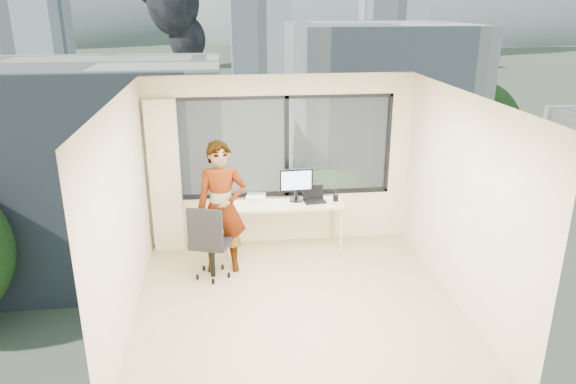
{
  "coord_description": "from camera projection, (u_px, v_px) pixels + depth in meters",
  "views": [
    {
      "loc": [
        -0.82,
        -5.79,
        3.57
      ],
      "look_at": [
        0.0,
        1.0,
        1.15
      ],
      "focal_mm": 33.41,
      "sensor_mm": 36.0,
      "label": 1
    }
  ],
  "objects": [
    {
      "name": "laptop",
      "position": [
        315.0,
        195.0,
        8.0
      ],
      "size": [
        0.35,
        0.36,
        0.2
      ],
      "primitive_type": null,
      "rotation": [
        0.0,
        0.0,
        0.1
      ],
      "color": "black",
      "rests_on": "desk"
    },
    {
      "name": "ceiling",
      "position": [
        299.0,
        97.0,
        5.83
      ],
      "size": [
        4.0,
        4.0,
        0.01
      ],
      "primitive_type": "cube",
      "color": "white",
      "rests_on": "ground"
    },
    {
      "name": "desk",
      "position": [
        283.0,
        226.0,
        8.13
      ],
      "size": [
        1.8,
        0.6,
        0.75
      ],
      "primitive_type": "cube",
      "color": "beige",
      "rests_on": "floor"
    },
    {
      "name": "exterior_ground",
      "position": [
        226.0,
        83.0,
        123.67
      ],
      "size": [
        400.0,
        400.0,
        0.04
      ],
      "primitive_type": "cube",
      "color": "#515B3D",
      "rests_on": "ground"
    },
    {
      "name": "monitor",
      "position": [
        296.0,
        185.0,
        8.0
      ],
      "size": [
        0.51,
        0.13,
        0.51
      ],
      "primitive_type": null,
      "rotation": [
        0.0,
        0.0,
        0.05
      ],
      "color": "black",
      "rests_on": "desk"
    },
    {
      "name": "tree_c",
      "position": [
        473.0,
        146.0,
        49.62
      ],
      "size": [
        8.4,
        8.4,
        10.0
      ],
      "primitive_type": null,
      "color": "#234617",
      "rests_on": "exterior_ground"
    },
    {
      "name": "pen_cup",
      "position": [
        336.0,
        198.0,
        8.06
      ],
      "size": [
        0.09,
        0.09,
        0.1
      ],
      "primitive_type": "cylinder",
      "rotation": [
        0.0,
        0.0,
        -0.07
      ],
      "color": "black",
      "rests_on": "desk"
    },
    {
      "name": "far_tower_a",
      "position": [
        20.0,
        25.0,
        91.65
      ],
      "size": [
        14.0,
        14.0,
        28.0
      ],
      "primitive_type": "cube",
      "color": "silver",
      "rests_on": "exterior_ground"
    },
    {
      "name": "far_tower_b",
      "position": [
        260.0,
        15.0,
        119.56
      ],
      "size": [
        13.0,
        13.0,
        30.0
      ],
      "primitive_type": "cube",
      "color": "silver",
      "rests_on": "exterior_ground"
    },
    {
      "name": "chair",
      "position": [
        211.0,
        240.0,
        7.23
      ],
      "size": [
        0.7,
        0.7,
        1.1
      ],
      "primitive_type": null,
      "rotation": [
        0.0,
        0.0,
        -0.31
      ],
      "color": "black",
      "rests_on": "floor"
    },
    {
      "name": "cellphone",
      "position": [
        313.0,
        203.0,
        7.96
      ],
      "size": [
        0.12,
        0.06,
        0.01
      ],
      "primitive_type": "cube",
      "rotation": [
        0.0,
        0.0,
        -0.07
      ],
      "color": "black",
      "rests_on": "desk"
    },
    {
      "name": "wall_right",
      "position": [
        461.0,
        201.0,
        6.49
      ],
      "size": [
        0.01,
        4.0,
        2.6
      ],
      "primitive_type": "cube",
      "color": "beige",
      "rests_on": "ground"
    },
    {
      "name": "game_console",
      "position": [
        256.0,
        197.0,
        8.13
      ],
      "size": [
        0.32,
        0.28,
        0.07
      ],
      "primitive_type": "cube",
      "rotation": [
        0.0,
        0.0,
        -0.18
      ],
      "color": "white",
      "rests_on": "desk"
    },
    {
      "name": "wall_front",
      "position": [
        332.0,
        296.0,
        4.4
      ],
      "size": [
        4.0,
        0.01,
        2.6
      ],
      "primitive_type": "cube",
      "color": "beige",
      "rests_on": "ground"
    },
    {
      "name": "hill_b",
      "position": [
        389.0,
        33.0,
        322.1
      ],
      "size": [
        300.0,
        220.0,
        96.0
      ],
      "primitive_type": "ellipsoid",
      "color": "slate",
      "rests_on": "exterior_ground"
    },
    {
      "name": "handbag",
      "position": [
        310.0,
        191.0,
        8.2
      ],
      "size": [
        0.27,
        0.21,
        0.19
      ],
      "primitive_type": "ellipsoid",
      "rotation": [
        0.0,
        0.0,
        0.38
      ],
      "color": "#0D4F4F",
      "rests_on": "desk"
    },
    {
      "name": "near_bldg_b",
      "position": [
        376.0,
        122.0,
        45.62
      ],
      "size": [
        14.0,
        13.0,
        16.0
      ],
      "primitive_type": "cube",
      "color": "white",
      "rests_on": "exterior_ground"
    },
    {
      "name": "far_tower_c",
      "position": [
        393.0,
        21.0,
        143.12
      ],
      "size": [
        15.0,
        15.0,
        26.0
      ],
      "primitive_type": "cube",
      "color": "silver",
      "rests_on": "exterior_ground"
    },
    {
      "name": "hill_a",
      "position": [
        5.0,
        36.0,
        297.27
      ],
      "size": [
        288.0,
        216.0,
        90.0
      ],
      "primitive_type": "ellipsoid",
      "color": "slate",
      "rests_on": "exterior_ground"
    },
    {
      "name": "window_wall",
      "position": [
        283.0,
        146.0,
        8.07
      ],
      "size": [
        3.3,
        0.16,
        1.55
      ],
      "primitive_type": null,
      "color": "black",
      "rests_on": "ground"
    },
    {
      "name": "tree_b",
      "position": [
        326.0,
        275.0,
        27.17
      ],
      "size": [
        7.6,
        7.6,
        9.0
      ],
      "primitive_type": null,
      "color": "#234617",
      "rests_on": "exterior_ground"
    },
    {
      "name": "near_bldg_a",
      "position": [
        104.0,
        169.0,
        36.1
      ],
      "size": [
        16.0,
        12.0,
        14.0
      ],
      "primitive_type": "cube",
      "color": "beige",
      "rests_on": "exterior_ground"
    },
    {
      "name": "person",
      "position": [
        222.0,
        208.0,
        7.3
      ],
      "size": [
        0.68,
        0.45,
        1.86
      ],
      "primitive_type": "imported",
      "rotation": [
        0.0,
        0.0,
        0.01
      ],
      "color": "#2D2D33",
      "rests_on": "floor"
    },
    {
      "name": "floor",
      "position": [
        298.0,
        305.0,
        6.7
      ],
      "size": [
        4.0,
        4.0,
        0.01
      ],
      "primitive_type": "cube",
      "color": "tan",
      "rests_on": "ground"
    },
    {
      "name": "curtain",
      "position": [
        165.0,
        177.0,
        7.88
      ],
      "size": [
        0.45,
        0.14,
        2.3
      ],
      "primitive_type": "cube",
      "color": "#F5EEBF",
      "rests_on": "floor"
    },
    {
      "name": "wall_left",
      "position": [
        123.0,
        216.0,
        6.04
      ],
      "size": [
        0.01,
        4.0,
        2.6
      ],
      "primitive_type": "cube",
      "color": "beige",
      "rests_on": "ground"
    }
  ]
}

